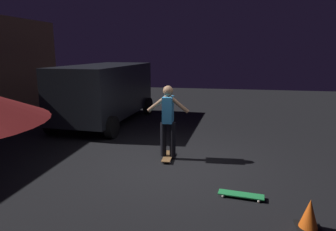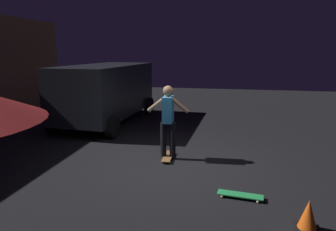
% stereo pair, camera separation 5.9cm
% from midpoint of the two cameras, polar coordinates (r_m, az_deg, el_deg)
% --- Properties ---
extents(ground_plane, '(28.00, 28.00, 0.00)m').
position_cam_midpoint_polar(ground_plane, '(6.77, 1.24, -9.51)').
color(ground_plane, black).
extents(parked_van, '(4.71, 2.43, 2.03)m').
position_cam_midpoint_polar(parked_van, '(10.69, -11.48, 4.76)').
color(parked_van, black).
rests_on(parked_van, ground_plane).
extents(skateboard_ridden, '(0.78, 0.24, 0.07)m').
position_cam_midpoint_polar(skateboard_ridden, '(7.16, 0.24, -7.80)').
color(skateboard_ridden, olive).
rests_on(skateboard_ridden, ground_plane).
extents(skateboard_spare, '(0.29, 0.80, 0.07)m').
position_cam_midpoint_polar(skateboard_spare, '(5.53, 13.87, -14.50)').
color(skateboard_spare, green).
rests_on(skateboard_spare, ground_plane).
extents(skater, '(0.39, 0.98, 1.67)m').
position_cam_midpoint_polar(skater, '(6.89, 0.25, -0.11)').
color(skater, black).
rests_on(skater, skateboard_ridden).
extents(traffic_cone, '(0.34, 0.34, 0.46)m').
position_cam_midpoint_polar(traffic_cone, '(4.92, 25.44, -16.92)').
color(traffic_cone, black).
rests_on(traffic_cone, ground_plane).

